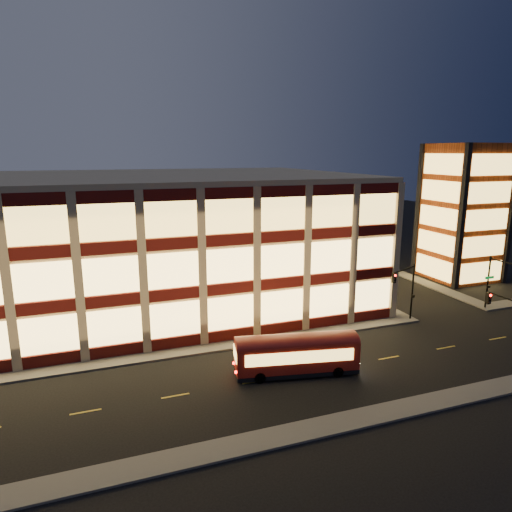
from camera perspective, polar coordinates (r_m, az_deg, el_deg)
name	(u,v)px	position (r m, az deg, el deg)	size (l,w,h in m)	color
ground	(186,357)	(39.90, -8.70, -12.35)	(200.00, 200.00, 0.00)	black
sidewalk_office_south	(149,356)	(40.39, -13.26, -12.12)	(54.00, 2.00, 0.15)	#514F4C
sidewalk_office_east	(329,279)	(62.61, 9.14, -2.88)	(2.00, 30.00, 0.15)	#514F4C
sidewalk_tower_west	(397,272)	(68.50, 17.23, -1.93)	(2.00, 30.00, 0.15)	#514F4C
sidewalk_near	(231,447)	(28.90, -3.15, -22.79)	(100.00, 2.00, 0.15)	#514F4C
office_building	(129,240)	(53.45, -15.64, 1.99)	(50.45, 30.45, 14.50)	tan
stair_tower	(463,213)	(66.97, 24.43, 4.95)	(8.60, 8.60, 18.00)	#8C3814
traffic_signal_far	(406,284)	(47.68, 18.25, -3.35)	(3.79, 1.87, 6.00)	black
traffic_signal_right	(500,276)	(54.69, 28.18, -2.22)	(1.20, 4.37, 6.00)	black
trolley_bus	(296,352)	(36.19, 5.07, -11.89)	(9.77, 4.16, 3.21)	maroon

